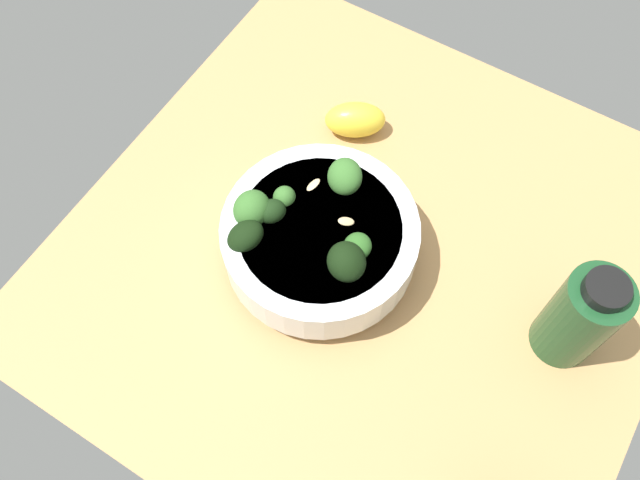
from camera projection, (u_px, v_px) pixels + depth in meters
The scene contains 4 objects.
ground_plane at pixel (368, 260), 78.15cm from camera, with size 64.48×64.48×3.09cm, color tan.
bowl_of_broccoli at pixel (318, 237), 72.67cm from camera, with size 20.87×20.87×10.43cm.
lemon_wedge at pixel (355, 120), 82.58cm from camera, with size 7.32×4.22×4.44cm, color yellow.
bottle_short at pixel (580, 317), 66.25cm from camera, with size 6.37×6.37×14.17cm.
Camera 1 is at (31.52, 12.90, 69.04)cm, focal length 38.43 mm.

